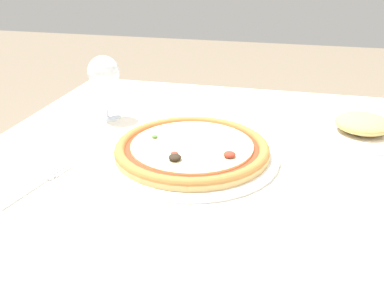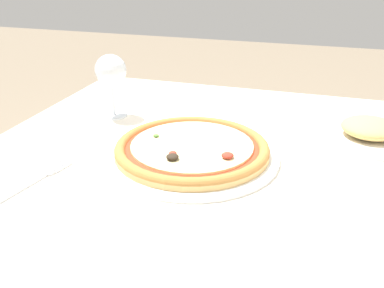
% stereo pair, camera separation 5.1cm
% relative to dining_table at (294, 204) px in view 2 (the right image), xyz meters
% --- Properties ---
extents(dining_table, '(1.33, 0.93, 0.76)m').
position_rel_dining_table_xyz_m(dining_table, '(0.00, 0.00, 0.00)').
color(dining_table, '#997047').
rests_on(dining_table, ground_plane).
extents(pizza_plate, '(0.35, 0.35, 0.04)m').
position_rel_dining_table_xyz_m(pizza_plate, '(-0.21, -0.03, 0.11)').
color(pizza_plate, white).
rests_on(pizza_plate, dining_table).
extents(fork, '(0.05, 0.17, 0.00)m').
position_rel_dining_table_xyz_m(fork, '(-0.46, -0.21, 0.09)').
color(fork, silver).
rests_on(fork, dining_table).
extents(wine_glass_far_left, '(0.08, 0.08, 0.16)m').
position_rel_dining_table_xyz_m(wine_glass_far_left, '(-0.47, 0.14, 0.21)').
color(wine_glass_far_left, silver).
rests_on(wine_glass_far_left, dining_table).
extents(side_plate, '(0.21, 0.21, 0.05)m').
position_rel_dining_table_xyz_m(side_plate, '(0.14, 0.17, 0.11)').
color(side_plate, white).
rests_on(side_plate, dining_table).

